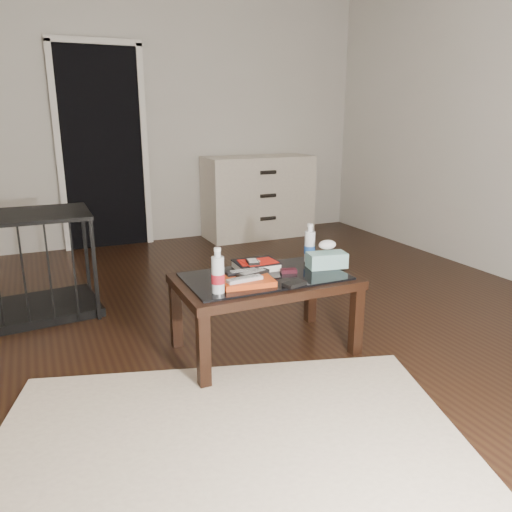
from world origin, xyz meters
The scene contains 19 objects.
ground centered at (0.00, 0.00, 0.00)m, with size 5.00×5.00×0.00m, color black.
room_shell centered at (0.00, 0.00, 1.62)m, with size 5.00×5.00×5.00m.
doorway centered at (-0.40, 2.47, 1.02)m, with size 0.90×0.08×2.07m.
coffee_table centered at (0.07, -0.41, 0.40)m, with size 1.00×0.60×0.46m.
rug centered at (-0.47, -1.25, 0.01)m, with size 2.00×1.50×0.01m, color beige.
dresser centered at (1.22, 2.23, 0.45)m, with size 1.21×0.54×0.90m.
pet_crate centered at (-1.20, 0.74, 0.23)m, with size 0.96×0.69×0.71m.
magazines centered at (-0.09, -0.50, 0.48)m, with size 0.28×0.21×0.03m, color #C53F12.
remote_silver centered at (-0.11, -0.54, 0.50)m, with size 0.20×0.05×0.02m, color #B5B4B9.
remote_black_front centered at (-0.03, -0.46, 0.50)m, with size 0.20×0.05×0.02m, color black.
remote_black_back centered at (-0.07, -0.42, 0.50)m, with size 0.20×0.05×0.02m, color black.
textbook centered at (0.07, -0.28, 0.48)m, with size 0.25×0.20×0.05m, color black.
dvd_mailers centered at (0.06, -0.29, 0.51)m, with size 0.19×0.14×0.01m, color red.
ipod centered at (0.03, -0.32, 0.52)m, with size 0.06×0.10×0.02m, color black.
flip_phone centered at (0.21, -0.42, 0.47)m, with size 0.09×0.05×0.02m, color black.
wallet centered at (0.14, -0.64, 0.47)m, with size 0.12×0.07×0.02m, color black.
water_bottle_left centered at (-0.27, -0.57, 0.58)m, with size 0.07×0.07×0.24m, color silver.
water_bottle_right centered at (0.44, -0.27, 0.58)m, with size 0.07×0.07×0.24m, color silver.
tissue_box centered at (0.47, -0.42, 0.51)m, with size 0.23×0.12×0.09m, color teal.
Camera 1 is at (-1.08, -2.86, 1.35)m, focal length 35.00 mm.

